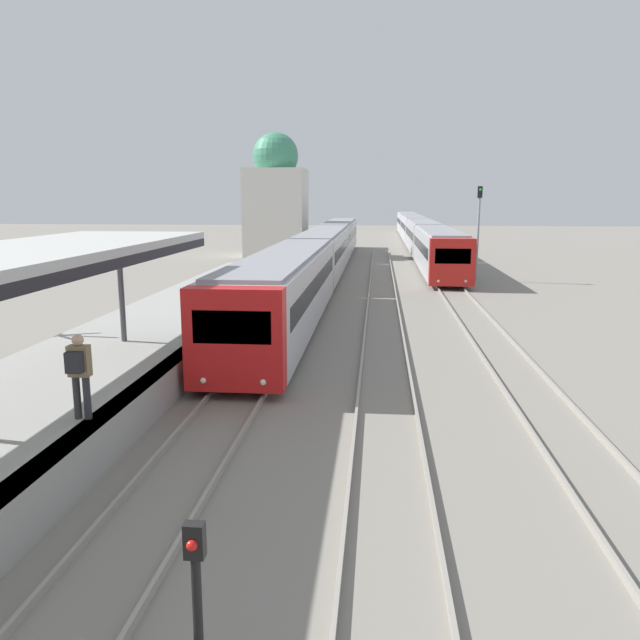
{
  "coord_description": "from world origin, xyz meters",
  "views": [
    {
      "loc": [
        3.61,
        -0.34,
        5.14
      ],
      "look_at": [
        1.94,
        17.59,
        1.61
      ],
      "focal_mm": 35.0,
      "sensor_mm": 36.0,
      "label": 1
    }
  ],
  "objects_px": {
    "signal_post_near": "(197,597)",
    "signal_mast_far": "(478,223)",
    "train_near": "(323,251)",
    "train_far": "(418,231)",
    "person_on_platform": "(79,370)"
  },
  "relations": [
    {
      "from": "signal_post_near",
      "to": "signal_mast_far",
      "type": "height_order",
      "value": "signal_mast_far"
    },
    {
      "from": "train_near",
      "to": "train_far",
      "type": "distance_m",
      "value": 27.44
    },
    {
      "from": "person_on_platform",
      "to": "signal_post_near",
      "type": "relative_size",
      "value": 0.81
    },
    {
      "from": "person_on_platform",
      "to": "train_near",
      "type": "bearing_deg",
      "value": 86.2
    },
    {
      "from": "person_on_platform",
      "to": "train_far",
      "type": "height_order",
      "value": "train_far"
    },
    {
      "from": "signal_mast_far",
      "to": "signal_post_near",
      "type": "bearing_deg",
      "value": -102.94
    },
    {
      "from": "train_near",
      "to": "signal_mast_far",
      "type": "height_order",
      "value": "signal_mast_far"
    },
    {
      "from": "train_near",
      "to": "train_far",
      "type": "height_order",
      "value": "train_near"
    },
    {
      "from": "person_on_platform",
      "to": "signal_mast_far",
      "type": "bearing_deg",
      "value": 67.79
    },
    {
      "from": "person_on_platform",
      "to": "signal_post_near",
      "type": "height_order",
      "value": "person_on_platform"
    },
    {
      "from": "person_on_platform",
      "to": "train_far",
      "type": "distance_m",
      "value": 57.15
    },
    {
      "from": "person_on_platform",
      "to": "signal_post_near",
      "type": "bearing_deg",
      "value": -54.97
    },
    {
      "from": "train_near",
      "to": "signal_post_near",
      "type": "xyz_separation_m",
      "value": [
        1.88,
        -35.52,
        -0.43
      ]
    },
    {
      "from": "train_far",
      "to": "signal_post_near",
      "type": "bearing_deg",
      "value": -95.43
    },
    {
      "from": "signal_post_near",
      "to": "signal_mast_far",
      "type": "xyz_separation_m",
      "value": [
        7.88,
        34.32,
        2.36
      ]
    }
  ]
}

